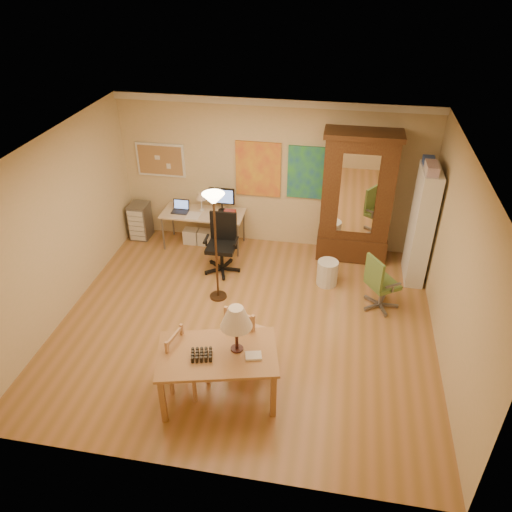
% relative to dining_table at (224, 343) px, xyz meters
% --- Properties ---
extents(floor, '(5.50, 5.50, 0.00)m').
position_rel_dining_table_xyz_m(floor, '(-0.02, 1.38, -0.85)').
color(floor, olive).
rests_on(floor, ground).
extents(crown_molding, '(5.50, 0.08, 0.12)m').
position_rel_dining_table_xyz_m(crown_molding, '(-0.02, 3.84, 1.79)').
color(crown_molding, white).
rests_on(crown_molding, floor).
extents(corkboard, '(0.90, 0.04, 0.62)m').
position_rel_dining_table_xyz_m(corkboard, '(-2.07, 3.85, 0.65)').
color(corkboard, tan).
rests_on(corkboard, floor).
extents(art_panel_left, '(0.80, 0.04, 1.00)m').
position_rel_dining_table_xyz_m(art_panel_left, '(-0.27, 3.85, 0.60)').
color(art_panel_left, yellow).
rests_on(art_panel_left, floor).
extents(art_panel_right, '(0.75, 0.04, 0.95)m').
position_rel_dining_table_xyz_m(art_panel_right, '(0.63, 3.85, 0.60)').
color(art_panel_right, '#246A91').
rests_on(art_panel_right, floor).
extents(dining_table, '(1.59, 1.17, 1.34)m').
position_rel_dining_table_xyz_m(dining_table, '(0.00, 0.00, 0.00)').
color(dining_table, brown).
rests_on(dining_table, floor).
extents(ladder_chair_back, '(0.55, 0.54, 0.96)m').
position_rel_dining_table_xyz_m(ladder_chair_back, '(0.13, 0.62, -0.40)').
color(ladder_chair_back, '#AF7950').
rests_on(ladder_chair_back, floor).
extents(ladder_chair_left, '(0.46, 0.48, 0.87)m').
position_rel_dining_table_xyz_m(ladder_chair_left, '(-0.50, 0.01, -0.44)').
color(ladder_chair_left, '#AF7950').
rests_on(ladder_chair_left, floor).
extents(torchiere_lamp, '(0.33, 0.33, 1.82)m').
position_rel_dining_table_xyz_m(torchiere_lamp, '(-0.59, 1.96, 0.62)').
color(torchiere_lamp, '#432D1A').
rests_on(torchiere_lamp, floor).
extents(computer_desk, '(1.49, 0.65, 1.13)m').
position_rel_dining_table_xyz_m(computer_desk, '(-1.20, 3.53, -0.43)').
color(computer_desk, '#C8AC92').
rests_on(computer_desk, floor).
extents(office_chair_black, '(0.64, 0.64, 1.03)m').
position_rel_dining_table_xyz_m(office_chair_black, '(-0.70, 2.74, -0.57)').
color(office_chair_black, black).
rests_on(office_chair_black, floor).
extents(office_chair_green, '(0.59, 0.58, 0.93)m').
position_rel_dining_table_xyz_m(office_chair_green, '(1.93, 2.15, -0.60)').
color(office_chair_green, slate).
rests_on(office_chair_green, floor).
extents(drawer_cart, '(0.34, 0.41, 0.69)m').
position_rel_dining_table_xyz_m(drawer_cart, '(-2.51, 3.59, -0.50)').
color(drawer_cart, slate).
rests_on(drawer_cart, floor).
extents(armoire, '(1.26, 0.60, 2.32)m').
position_rel_dining_table_xyz_m(armoire, '(1.47, 3.62, 0.16)').
color(armoire, '#38180F').
rests_on(armoire, floor).
extents(bookshelf, '(0.29, 0.78, 1.94)m').
position_rel_dining_table_xyz_m(bookshelf, '(2.52, 3.14, 0.12)').
color(bookshelf, white).
rests_on(bookshelf, floor).
extents(wastebin, '(0.35, 0.35, 0.43)m').
position_rel_dining_table_xyz_m(wastebin, '(1.10, 2.64, -0.63)').
color(wastebin, silver).
rests_on(wastebin, floor).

